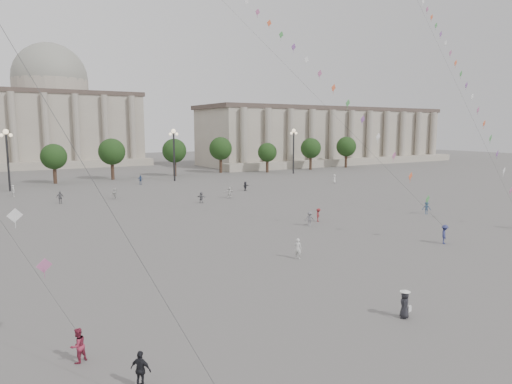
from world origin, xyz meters
TOP-DOWN VIEW (x-y plane):
  - ground at (0.00, 0.00)m, footprint 360.00×360.00m
  - hall_east at (75.00, 93.89)m, footprint 84.00×26.22m
  - hall_central at (0.00, 129.22)m, footprint 48.30×34.30m
  - tree_row at (0.00, 78.00)m, footprint 137.12×5.12m
  - lamp_post_mid_west at (-15.00, 70.00)m, footprint 2.00×0.90m
  - lamp_post_mid_east at (15.00, 70.00)m, footprint 2.00×0.90m
  - lamp_post_far_east at (45.00, 70.00)m, footprint 2.00×0.90m
  - person_crowd_0 at (7.18, 67.82)m, footprint 1.08×0.48m
  - person_crowd_4 at (-1.68, 51.75)m, footprint 1.36×1.59m
  - person_crowd_6 at (12.01, 20.78)m, footprint 1.23×1.06m
  - person_crowd_7 at (13.84, 43.56)m, footprint 1.68×0.54m
  - person_crowd_8 at (14.42, 22.26)m, footprint 1.12×1.13m
  - person_crowd_9 at (20.15, 49.54)m, footprint 1.55×1.10m
  - person_crowd_10 at (-14.84, 62.59)m, footprint 0.48×0.70m
  - person_crowd_12 at (8.20, 41.51)m, footprint 1.28×1.47m
  - person_crowd_13 at (3.33, 11.12)m, footprint 0.68×0.76m
  - person_crowd_14 at (29.11, 18.89)m, footprint 1.11×1.17m
  - person_crowd_16 at (-9.51, 51.42)m, footprint 1.09×0.49m
  - person_crowd_20 at (40.81, 50.22)m, footprint 0.99×0.99m
  - tourist_1 at (-13.61, -1.00)m, footprint 0.92×0.98m
  - kite_flyer_0 at (-15.48, 2.58)m, footprint 1.00×0.94m
  - kite_flyer_1 at (18.09, 8.02)m, footprint 1.34×1.25m
  - hat_person at (1.47, -1.74)m, footprint 0.93×0.91m
  - kite_train_east at (36.91, 23.76)m, footprint 12.58×28.95m

SIDE VIEW (x-z plane):
  - ground at x=0.00m, z-range 0.00..0.00m
  - person_crowd_8 at x=14.42m, z-range 0.00..1.56m
  - person_crowd_14 at x=29.11m, z-range 0.00..1.59m
  - person_crowd_12 at x=8.20m, z-range 0.00..1.60m
  - person_crowd_9 at x=20.15m, z-range 0.00..1.61m
  - tourist_1 at x=-13.61m, z-range 0.00..1.62m
  - kite_flyer_0 at x=-15.48m, z-range 0.00..1.65m
  - person_crowd_6 at x=12.01m, z-range 0.00..1.66m
  - hat_person at x=1.47m, z-range 0.01..1.70m
  - person_crowd_4 at x=-1.68m, z-range 0.00..1.72m
  - person_crowd_20 at x=40.81m, z-range 0.00..1.73m
  - person_crowd_13 at x=3.33m, z-range 0.00..1.74m
  - person_crowd_7 at x=13.84m, z-range 0.00..1.80m
  - person_crowd_0 at x=7.18m, z-range 0.00..1.81m
  - kite_flyer_1 at x=18.09m, z-range 0.00..1.82m
  - person_crowd_16 at x=-9.51m, z-range 0.00..1.83m
  - person_crowd_10 at x=-14.84m, z-range 0.00..1.86m
  - tree_row at x=0.00m, z-range 1.39..9.39m
  - lamp_post_mid_west at x=-15.00m, z-range 2.03..12.68m
  - lamp_post_mid_east at x=15.00m, z-range 2.03..12.68m
  - lamp_post_far_east at x=45.00m, z-range 2.03..12.68m
  - hall_east at x=75.00m, z-range -0.17..17.03m
  - hall_central at x=0.00m, z-range -3.52..31.98m
  - kite_train_east at x=36.91m, z-range -2.38..47.15m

